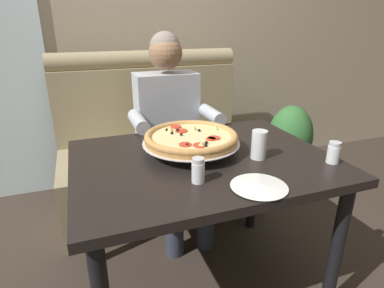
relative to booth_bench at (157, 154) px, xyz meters
The scene contains 11 objects.
ground_plane 0.99m from the booth_bench, 90.00° to the right, with size 16.00×16.00×0.00m, color #382D26.
back_wall_with_window 1.15m from the booth_bench, 90.00° to the left, with size 6.00×0.12×2.80m, color tan.
booth_bench is the anchor object (origin of this frame).
dining_table 0.94m from the booth_bench, 90.00° to the right, with size 1.16×0.88×0.74m.
diner_main 0.41m from the booth_bench, 82.11° to the right, with size 0.54×0.64×1.27m.
pizza 0.93m from the booth_bench, 91.99° to the right, with size 0.46×0.46×0.11m.
shaker_oregano 1.32m from the booth_bench, 65.79° to the right, with size 0.06×0.06×0.10m.
shaker_pepper_flakes 1.19m from the booth_bench, 95.34° to the right, with size 0.05×0.05×0.10m.
plate_near_left 1.30m from the booth_bench, 85.68° to the right, with size 0.22×0.22×0.02m.
drinking_glass 1.10m from the booth_bench, 76.73° to the right, with size 0.07×0.07×0.13m.
potted_plant 1.11m from the booth_bench, ahead, with size 0.36×0.36×0.70m.
Camera 1 is at (-0.50, -1.23, 1.32)m, focal length 29.46 mm.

